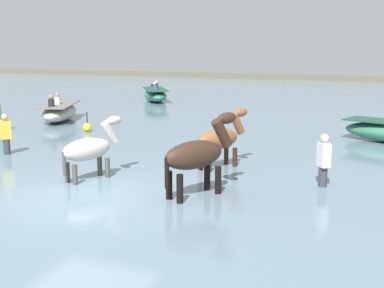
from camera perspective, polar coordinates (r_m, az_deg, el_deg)
The scene contains 11 objects.
ground_plane at distance 10.92m, azimuth -12.37°, elevation -8.12°, with size 120.00×120.00×0.00m, color gray.
water_surface at distance 19.68m, azimuth 4.11°, elevation 1.25°, with size 90.00×90.00×0.42m, color slate.
horse_lead_dark_bay at distance 10.48m, azimuth 0.59°, elevation -1.47°, with size 1.25×1.88×2.14m.
horse_trailing_pinto at distance 12.09m, azimuth -11.63°, elevation -0.77°, with size 0.94×1.70×1.88m.
horse_flank_chestnut at distance 13.00m, azimuth 3.23°, elevation 0.39°, with size 1.08×1.71×1.93m.
boat_distant_east at distance 29.59m, azimuth -4.21°, elevation 5.63°, with size 3.07×3.84×1.20m.
boat_far_inshore at distance 22.25m, azimuth -14.91°, elevation 3.54°, with size 2.52×3.67×1.20m.
person_wading_mid at distance 15.64m, azimuth -20.47°, elevation 0.50°, with size 0.37×0.36×1.63m.
person_onlooker_right at distance 11.65m, azimuth 14.78°, elevation -2.58°, with size 0.35×0.38×1.63m.
channel_buoy at distance 19.12m, azimuth -11.87°, elevation 1.91°, with size 0.33×0.33×0.75m.
far_shoreline at distance 50.15m, azimuth 15.20°, elevation 7.14°, with size 80.00×2.40×1.01m, color #605B4C.
Camera 1 is at (5.90, -8.48, 3.52)m, focal length 46.64 mm.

